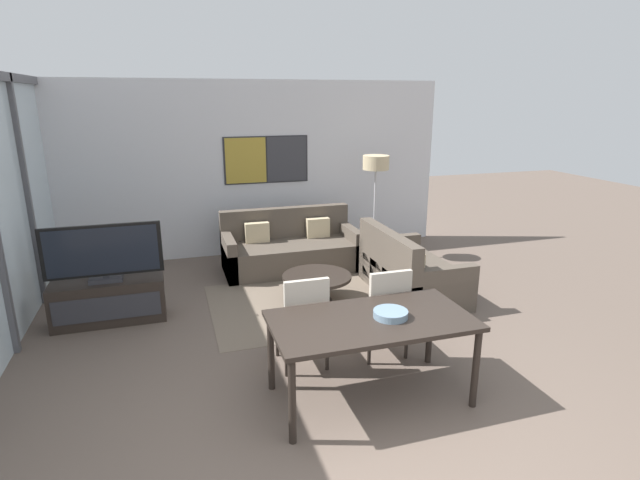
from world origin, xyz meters
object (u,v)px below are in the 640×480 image
(sofa_side, at_px, (407,274))
(fruit_bowl, at_px, (391,313))
(sofa_main, at_px, (290,250))
(coffee_table, at_px, (317,282))
(dining_chair_centre, at_px, (384,309))
(dining_chair_left, at_px, (304,318))
(floor_lamp, at_px, (376,169))
(dining_table, at_px, (371,326))
(tv_console, at_px, (109,302))
(television, at_px, (103,253))

(sofa_side, bearing_deg, fruit_bowl, 149.36)
(sofa_main, distance_m, sofa_side, 1.94)
(coffee_table, relative_size, dining_chair_centre, 0.93)
(dining_chair_left, bearing_deg, floor_lamp, 56.20)
(sofa_side, height_order, dining_chair_centre, dining_chair_centre)
(dining_chair_left, relative_size, floor_lamp, 0.57)
(dining_table, xyz_separation_m, floor_lamp, (1.60, 3.66, 0.78))
(dining_table, relative_size, dining_chair_left, 1.80)
(sofa_side, xyz_separation_m, fruit_bowl, (-1.24, -2.09, 0.50))
(tv_console, distance_m, television, 0.59)
(coffee_table, bearing_deg, dining_table, -94.53)
(sofa_side, distance_m, fruit_bowl, 2.48)
(dining_table, bearing_deg, floor_lamp, 66.43)
(coffee_table, xyz_separation_m, dining_chair_left, (-0.58, -1.48, 0.24))
(tv_console, height_order, coffee_table, tv_console)
(television, bearing_deg, fruit_bowl, -43.49)
(dining_table, distance_m, floor_lamp, 4.07)
(dining_table, bearing_deg, sofa_main, 87.27)
(television, bearing_deg, coffee_table, -3.89)
(fruit_bowl, bearing_deg, sofa_main, 89.85)
(sofa_side, bearing_deg, coffee_table, 86.25)
(tv_console, xyz_separation_m, fruit_bowl, (2.46, -2.33, 0.53))
(tv_console, distance_m, floor_lamp, 4.29)
(sofa_side, relative_size, fruit_bowl, 5.45)
(dining_chair_left, height_order, dining_chair_centre, same)
(television, distance_m, fruit_bowl, 3.39)
(sofa_main, height_order, coffee_table, sofa_main)
(dining_chair_centre, bearing_deg, television, 148.29)
(television, xyz_separation_m, fruit_bowl, (2.46, -2.33, -0.05))
(sofa_main, distance_m, floor_lamp, 1.85)
(tv_console, bearing_deg, dining_chair_left, -41.08)
(tv_console, xyz_separation_m, dining_table, (2.30, -2.31, 0.42))
(coffee_table, relative_size, fruit_bowl, 2.98)
(tv_console, xyz_separation_m, television, (0.00, 0.00, 0.59))
(sofa_side, xyz_separation_m, floor_lamp, (0.20, 1.60, 1.17))
(television, xyz_separation_m, sofa_side, (3.69, -0.25, -0.56))
(tv_console, distance_m, sofa_main, 2.77)
(sofa_main, xyz_separation_m, dining_chair_centre, (0.24, -2.93, 0.23))
(tv_console, bearing_deg, sofa_side, -3.83)
(sofa_main, xyz_separation_m, floor_lamp, (1.43, 0.10, 1.17))
(tv_console, relative_size, fruit_bowl, 4.22)
(television, height_order, dining_chair_centre, television)
(sofa_main, relative_size, dining_table, 1.19)
(sofa_main, height_order, fruit_bowl, sofa_main)
(dining_table, xyz_separation_m, fruit_bowl, (0.16, -0.03, 0.11))
(sofa_side, height_order, fruit_bowl, sofa_side)
(sofa_main, xyz_separation_m, fruit_bowl, (-0.01, -3.59, 0.50))
(tv_console, height_order, fruit_bowl, fruit_bowl)
(tv_console, xyz_separation_m, dining_chair_left, (1.89, -1.65, 0.26))
(fruit_bowl, bearing_deg, floor_lamp, 68.72)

